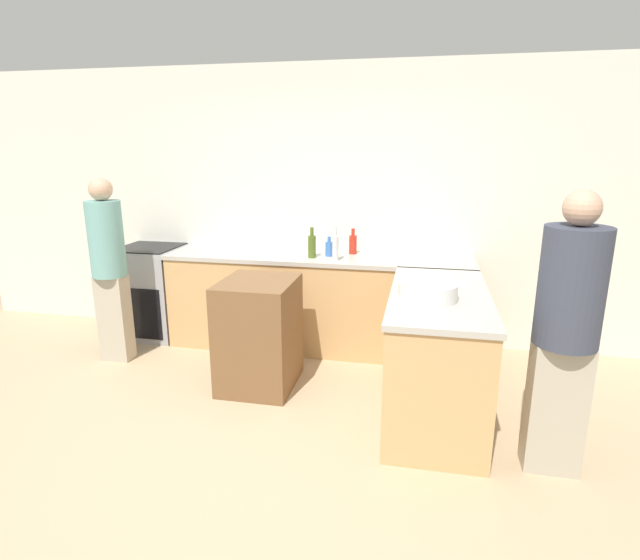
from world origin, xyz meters
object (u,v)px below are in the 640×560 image
Objects in this scene: olive_oil_bottle at (312,246)px; vinegar_bottle_clear at (335,247)px; hot_sauce_bottle at (353,244)px; person_by_range at (109,263)px; range_oven at (152,291)px; mixing_bowl at (428,291)px; island_table at (259,334)px; person_at_peninsula at (566,327)px; water_bottle_blue at (329,248)px.

vinegar_bottle_clear is at bearing -18.89° from olive_oil_bottle.
olive_oil_bottle reaches higher than hot_sauce_bottle.
person_by_range is at bearing -166.07° from vinegar_bottle_clear.
range_oven is at bearing 176.48° from olive_oil_bottle.
person_by_range is (-2.79, 0.56, -0.07)m from mixing_bowl.
island_table is 2.26× the size of mixing_bowl.
range_oven is 1.73m from island_table.
mixing_bowl is at bearing 154.33° from person_at_peninsula.
water_bottle_blue is 0.65× the size of olive_oil_bottle.
person_at_peninsula is at bearing -39.28° from olive_oil_bottle.
mixing_bowl is 2.85m from person_by_range.
range_oven is 1.96m from water_bottle_blue.
water_bottle_blue is 0.76× the size of hot_sauce_bottle.
vinegar_bottle_clear is at bearing -63.21° from water_bottle_blue.
hot_sauce_bottle is at bearing 59.72° from island_table.
hot_sauce_bottle is at bearing 21.49° from person_by_range.
vinegar_bottle_clear is (0.50, 0.72, 0.60)m from island_table.
person_at_peninsula is at bearing -14.64° from person_by_range.
person_at_peninsula is (0.78, -0.38, -0.06)m from mixing_bowl.
island_table is 1.13m from water_bottle_blue.
vinegar_bottle_clear is 0.35m from hot_sauce_bottle.
hot_sauce_bottle is at bearing 3.95° from range_oven.
person_at_peninsula reaches higher than olive_oil_bottle.
range_oven is at bearing 156.17° from mixing_bowl.
mixing_bowl is at bearing -53.44° from water_bottle_blue.
hot_sauce_bottle is 0.14× the size of person_at_peninsula.
mixing_bowl is 1.55m from hot_sauce_bottle.
island_table is 1.03m from olive_oil_bottle.
person_by_range reaches higher than olive_oil_bottle.
range_oven is 0.55× the size of person_at_peninsula.
person_at_peninsula reaches higher than water_bottle_blue.
island_table is 0.54× the size of person_by_range.
range_oven is 2.36× the size of mixing_bowl.
vinegar_bottle_clear reaches higher than water_bottle_blue.
person_at_peninsula is (1.49, -1.75, -0.10)m from hot_sauce_bottle.
range_oven is 3.81× the size of hot_sauce_bottle.
mixing_bowl reaches higher than range_oven.
olive_oil_bottle is at bearing 161.11° from vinegar_bottle_clear.
person_by_range reaches higher than vinegar_bottle_clear.
island_table is 1.56m from person_by_range.
person_at_peninsula is at bearing -18.54° from island_table.
mixing_bowl is at bearing -23.83° from range_oven.
olive_oil_bottle is 0.17× the size of person_at_peninsula.
mixing_bowl is 0.87m from person_at_peninsula.
person_by_range reaches higher than mixing_bowl.
mixing_bowl is 1.53m from water_bottle_blue.
person_at_peninsula is (1.84, -1.50, -0.12)m from olive_oil_bottle.
vinegar_bottle_clear is (-0.82, 1.05, 0.07)m from mixing_bowl.
hot_sauce_bottle is at bearing 35.84° from olive_oil_bottle.
person_at_peninsula is at bearing -41.60° from vinegar_bottle_clear.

